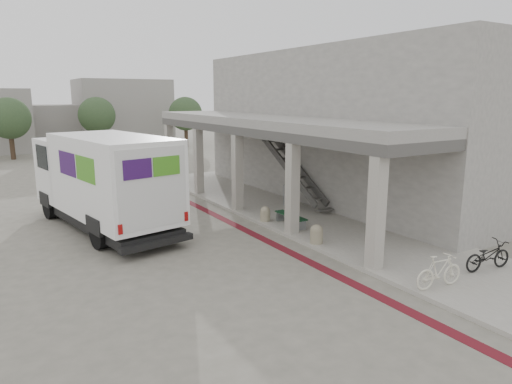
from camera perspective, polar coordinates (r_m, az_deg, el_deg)
ground at (r=15.04m, az=-0.98°, el=-7.19°), size 120.00×120.00×0.00m
bike_lane_stripe at (r=17.16m, az=-1.46°, el=-4.72°), size 0.35×40.00×0.01m
sidewalk at (r=17.28m, az=10.59°, el=-4.61°), size 4.40×28.00×0.12m
transit_building at (r=21.88m, az=8.62°, el=7.84°), size 7.60×17.00×7.00m
distant_backdrop at (r=48.40m, az=-26.40°, el=8.13°), size 28.00×10.00×6.50m
tree_left at (r=40.36m, az=-28.48°, el=8.08°), size 3.20×3.20×4.80m
tree_mid at (r=43.28m, az=-19.27°, el=9.02°), size 3.20×3.20×4.80m
tree_right at (r=44.72m, az=-8.81°, el=9.62°), size 3.20×3.20×4.80m
fedex_truck at (r=17.90m, az=-18.64°, el=1.56°), size 3.88×8.62×3.55m
bench at (r=17.28m, az=4.36°, el=-3.24°), size 0.43×1.72×0.40m
bollard_near at (r=15.32m, az=7.58°, el=-5.19°), size 0.43×0.43×0.64m
bollard_far at (r=17.83m, az=1.15°, el=-2.71°), size 0.39×0.39×0.59m
utility_cabinet at (r=20.13m, az=4.27°, el=-0.50°), size 0.55×0.65×0.95m
bicycle_black at (r=14.45m, az=27.00°, el=-7.10°), size 1.66×0.80×0.84m
bicycle_cream at (r=12.65m, az=21.93°, el=-9.17°), size 1.51×0.60×0.88m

